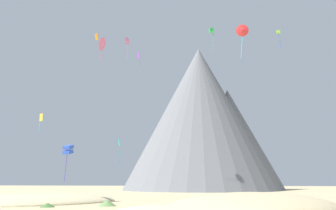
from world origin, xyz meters
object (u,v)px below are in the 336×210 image
object	(u,v)px
kite_lime_high	(278,33)
kite_teal_low	(120,146)
kite_green_high	(211,31)
rock_massif	(206,126)
kite_blue_low	(68,150)
bush_low_patch	(95,200)
kite_rainbow_high	(101,44)
kite_gold_low	(41,119)
bush_near_left	(293,206)
bush_far_right	(48,205)
bush_scatter_east	(227,207)
bush_near_right	(107,203)
kite_orange_high	(96,37)
kite_red_high	(242,31)
kite_pink_high	(128,41)
kite_violet_high	(139,56)

from	to	relation	value
kite_lime_high	kite_teal_low	xyz separation A→B (m)	(-35.85, -17.54, -29.89)
kite_green_high	kite_teal_low	xyz separation A→B (m)	(-19.51, 6.17, -21.43)
rock_massif	kite_blue_low	distance (m)	82.95
kite_lime_high	bush_low_patch	bearing A→B (deg)	125.63
bush_low_patch	kite_rainbow_high	xyz separation A→B (m)	(0.44, -1.16, 26.30)
kite_gold_low	kite_blue_low	size ratio (longest dim) A/B	0.53
bush_near_left	bush_far_right	distance (m)	30.50
bush_scatter_east	kite_lime_high	xyz separation A→B (m)	(14.53, 47.17, 39.85)
bush_far_right	kite_teal_low	xyz separation A→B (m)	(1.60, 27.28, 10.05)
kite_gold_low	kite_lime_high	bearing A→B (deg)	-87.33
bush_near_right	bush_far_right	bearing A→B (deg)	-155.74
bush_near_right	kite_orange_high	xyz separation A→B (m)	(-12.10, 26.28, 35.04)
kite_orange_high	kite_teal_low	xyz separation A→B (m)	(6.72, -2.15, -25.14)
kite_teal_low	rock_massif	bearing A→B (deg)	-179.07
kite_orange_high	kite_red_high	bearing A→B (deg)	-141.76
kite_pink_high	kite_teal_low	xyz separation A→B (m)	(4.40, -20.74, -31.20)
kite_red_high	bush_near_right	bearing A→B (deg)	-155.67
kite_pink_high	kite_red_high	distance (m)	49.26
kite_red_high	rock_massif	bearing A→B (deg)	99.27
bush_near_left	kite_gold_low	xyz separation A→B (m)	(-37.22, 10.20, 12.69)
kite_green_high	kite_gold_low	bearing A→B (deg)	-83.77
kite_rainbow_high	kite_green_high	world-z (taller)	kite_green_high
kite_violet_high	rock_massif	bearing A→B (deg)	2.30
kite_gold_low	kite_blue_low	distance (m)	6.97
bush_near_left	kite_pink_high	distance (m)	71.89
kite_rainbow_high	kite_violet_high	distance (m)	20.52
bush_scatter_east	kite_rainbow_high	size ratio (longest dim) A/B	0.36
kite_teal_low	bush_low_patch	bearing A→B (deg)	16.15
kite_red_high	kite_green_high	size ratio (longest dim) A/B	1.16
bush_far_right	kite_orange_high	distance (m)	46.15
bush_far_right	kite_orange_high	bearing A→B (deg)	99.87
bush_near_right	kite_gold_low	world-z (taller)	kite_gold_low
kite_lime_high	kite_blue_low	xyz separation A→B (m)	(-39.36, -34.98, -32.03)
kite_red_high	kite_teal_low	world-z (taller)	kite_red_high
kite_green_high	kite_blue_low	distance (m)	34.82
rock_massif	kite_lime_high	xyz separation A→B (m)	(20.61, -44.43, 17.10)
rock_massif	kite_gold_low	size ratio (longest dim) A/B	22.35
bush_near_right	kite_green_high	bearing A→B (deg)	51.79
kite_pink_high	kite_green_high	bearing A→B (deg)	-118.41
bush_scatter_east	kite_pink_high	size ratio (longest dim) A/B	0.24
kite_gold_low	kite_pink_high	bearing A→B (deg)	-41.82
kite_pink_high	kite_red_high	bearing A→B (deg)	-121.90
kite_lime_high	bush_near_left	bearing A→B (deg)	164.80
bush_far_right	kite_violet_high	distance (m)	44.21
kite_green_high	bush_low_patch	bearing A→B (deg)	-82.77
bush_near_left	rock_massif	size ratio (longest dim) A/B	0.03
bush_near_left	kite_violet_high	xyz separation A→B (m)	(-26.10, 32.20, 30.52)
kite_green_high	kite_blue_low	size ratio (longest dim) A/B	0.86
kite_green_high	kite_teal_low	distance (m)	29.63
kite_rainbow_high	kite_blue_low	distance (m)	18.91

